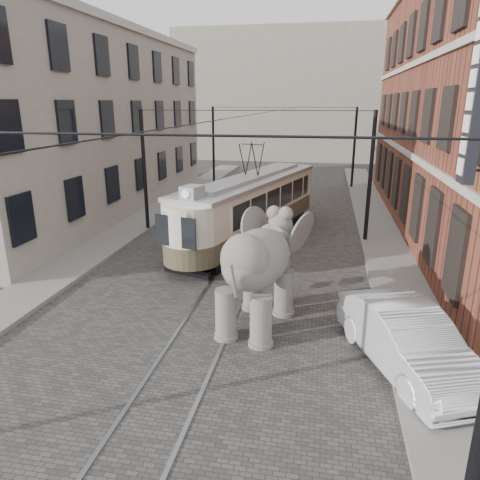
# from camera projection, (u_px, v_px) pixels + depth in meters

# --- Properties ---
(ground) EXTENTS (120.00, 120.00, 0.00)m
(ground) POSITION_uv_depth(u_px,v_px,m) (230.00, 282.00, 16.38)
(ground) COLOR #474441
(tram_rails) EXTENTS (1.54, 80.00, 0.02)m
(tram_rails) POSITION_uv_depth(u_px,v_px,m) (230.00, 282.00, 16.38)
(tram_rails) COLOR slate
(tram_rails) RESTS_ON ground
(sidewalk_right) EXTENTS (2.00, 60.00, 0.15)m
(sidewalk_right) POSITION_uv_depth(u_px,v_px,m) (402.00, 293.00, 15.28)
(sidewalk_right) COLOR slate
(sidewalk_right) RESTS_ON ground
(sidewalk_left) EXTENTS (2.00, 60.00, 0.15)m
(sidewalk_left) POSITION_uv_depth(u_px,v_px,m) (68.00, 268.00, 17.53)
(sidewalk_left) COLOR slate
(sidewalk_left) RESTS_ON ground
(stucco_building) EXTENTS (7.00, 24.00, 10.00)m
(stucco_building) POSITION_uv_depth(u_px,v_px,m) (82.00, 125.00, 26.27)
(stucco_building) COLOR gray
(stucco_building) RESTS_ON ground
(distant_block) EXTENTS (28.00, 10.00, 14.00)m
(distant_block) POSITION_uv_depth(u_px,v_px,m) (302.00, 96.00, 51.87)
(distant_block) COLOR gray
(distant_block) RESTS_ON ground
(catenary) EXTENTS (11.00, 30.20, 6.00)m
(catenary) POSITION_uv_depth(u_px,v_px,m) (249.00, 179.00, 20.23)
(catenary) COLOR black
(catenary) RESTS_ON ground
(tram) EXTENTS (5.42, 11.59, 4.52)m
(tram) POSITION_uv_depth(u_px,v_px,m) (252.00, 193.00, 20.96)
(tram) COLOR beige
(tram) RESTS_ON ground
(elephant) EXTENTS (3.90, 5.71, 3.20)m
(elephant) POSITION_uv_depth(u_px,v_px,m) (257.00, 274.00, 12.77)
(elephant) COLOR slate
(elephant) RESTS_ON ground
(parked_car) EXTENTS (3.34, 5.05, 1.57)m
(parked_car) POSITION_uv_depth(u_px,v_px,m) (407.00, 340.00, 10.86)
(parked_car) COLOR #B8B9BD
(parked_car) RESTS_ON ground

